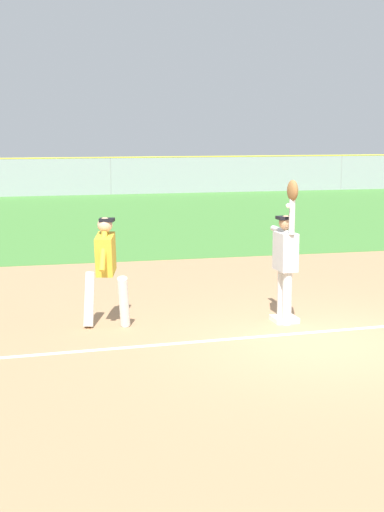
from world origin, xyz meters
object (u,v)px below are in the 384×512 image
(first_base, at_px, (284,319))
(runner, at_px, (106,264))
(parked_car_tan, at_px, (219,173))
(parked_car_silver, at_px, (132,174))
(parked_car_black, at_px, (29,176))
(fielder, at_px, (286,254))
(baseball, at_px, (288,206))

(first_base, height_order, runner, runner)
(runner, xyz_separation_m, parked_car_tan, (9.13, 26.46, -0.32))
(parked_car_tan, bearing_deg, parked_car_silver, -177.98)
(parked_car_black, height_order, parked_car_silver, same)
(fielder, xyz_separation_m, parked_car_tan, (6.37, 26.87, -0.45))
(fielder, relative_size, runner, 1.33)
(parked_car_black, bearing_deg, runner, -84.00)
(parked_car_silver, bearing_deg, first_base, -98.66)
(runner, bearing_deg, parked_car_tan, 86.46)
(baseball, relative_size, parked_car_black, 0.02)
(first_base, relative_size, parked_car_black, 0.08)
(fielder, xyz_separation_m, parked_car_silver, (1.79, 27.03, -0.45))
(fielder, height_order, baseball, fielder)
(baseball, height_order, parked_car_tan, baseball)
(parked_car_silver, height_order, parked_car_tan, same)
(first_base, height_order, parked_car_tan, parked_car_tan)
(parked_car_black, height_order, parked_car_tan, same)
(parked_car_black, distance_m, parked_car_tan, 9.76)
(parked_car_tan, bearing_deg, fielder, -99.36)
(baseball, bearing_deg, fielder, 73.59)
(runner, bearing_deg, fielder, 7.09)
(first_base, xyz_separation_m, parked_car_tan, (6.33, 26.77, 0.63))
(baseball, distance_m, parked_car_tan, 27.92)
(parked_car_black, relative_size, parked_car_silver, 1.00)
(fielder, relative_size, parked_car_black, 0.50)
(runner, distance_m, parked_car_silver, 27.01)
(runner, relative_size, parked_car_black, 0.38)
(baseball, bearing_deg, first_base, 72.79)
(fielder, relative_size, baseball, 30.81)
(fielder, height_order, parked_car_black, fielder)
(parked_car_silver, bearing_deg, parked_car_tan, -6.86)
(fielder, bearing_deg, first_base, -111.78)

